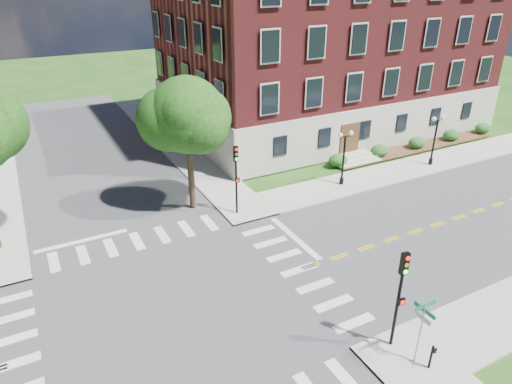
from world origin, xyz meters
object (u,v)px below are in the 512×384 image
traffic_signal_ne (236,171)px  street_sign_pole (423,321)px  twin_lamp_west (344,155)px  twin_lamp_east (435,137)px  traffic_signal_se (400,288)px  push_button_post (432,356)px

traffic_signal_ne → street_sign_pole: traffic_signal_ne is taller
twin_lamp_west → twin_lamp_east: size_ratio=1.00×
traffic_signal_se → twin_lamp_west: size_ratio=1.13×
traffic_signal_ne → twin_lamp_west: size_ratio=1.13×
traffic_signal_ne → twin_lamp_east: traffic_signal_ne is taller
push_button_post → twin_lamp_east: bearing=43.0°
street_sign_pole → traffic_signal_se: bearing=98.8°
traffic_signal_se → push_button_post: (0.45, -1.78, -2.39)m
street_sign_pole → push_button_post: street_sign_pole is taller
traffic_signal_se → push_button_post: traffic_signal_se is taller
traffic_signal_se → street_sign_pole: bearing=-81.2°
twin_lamp_east → twin_lamp_west: bearing=177.8°
push_button_post → twin_lamp_west: bearing=64.1°
traffic_signal_ne → street_sign_pole: size_ratio=1.55×
twin_lamp_west → street_sign_pole: 17.72m
street_sign_pole → push_button_post: (0.26, -0.56, -1.51)m
twin_lamp_west → twin_lamp_east: bearing=-2.2°
traffic_signal_ne → twin_lamp_west: (9.14, 0.37, -0.66)m
traffic_signal_se → twin_lamp_east: (17.52, 14.15, -0.66)m
twin_lamp_east → push_button_post: size_ratio=3.53×
street_sign_pole → push_button_post: bearing=-65.2°
traffic_signal_ne → street_sign_pole: bearing=-86.4°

